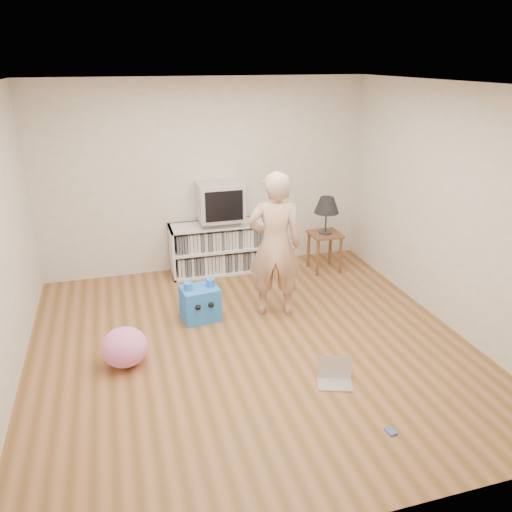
{
  "coord_description": "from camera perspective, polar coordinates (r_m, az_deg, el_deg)",
  "views": [
    {
      "loc": [
        -1.21,
        -4.36,
        2.82
      ],
      "look_at": [
        0.17,
        0.4,
        0.84
      ],
      "focal_mm": 35.0,
      "sensor_mm": 36.0,
      "label": 1
    }
  ],
  "objects": [
    {
      "name": "walls",
      "position": [
        4.77,
        -0.67,
        3.19
      ],
      "size": [
        4.52,
        4.52,
        2.6
      ],
      "color": "beige",
      "rests_on": "ground"
    },
    {
      "name": "laptop",
      "position": [
        4.83,
        8.97,
        -13.35
      ],
      "size": [
        0.38,
        0.34,
        0.22
      ],
      "rotation": [
        0.0,
        0.0,
        -0.33
      ],
      "color": "silver",
      "rests_on": "ground"
    },
    {
      "name": "person",
      "position": [
        5.62,
        2.16,
        1.23
      ],
      "size": [
        0.71,
        0.56,
        1.7
      ],
      "primitive_type": "imported",
      "rotation": [
        0.0,
        0.0,
        2.86
      ],
      "color": "#D7AE93",
      "rests_on": "ground"
    },
    {
      "name": "plush_pink",
      "position": [
        5.1,
        -14.82,
        -10.04
      ],
      "size": [
        0.57,
        0.57,
        0.39
      ],
      "primitive_type": "ellipsoid",
      "rotation": [
        0.0,
        0.0,
        -0.31
      ],
      "color": "#FF7FCD",
      "rests_on": "ground"
    },
    {
      "name": "table_lamp",
      "position": [
        6.87,
        8.08,
        5.69
      ],
      "size": [
        0.34,
        0.34,
        0.52
      ],
      "color": "#333333",
      "rests_on": "side_table"
    },
    {
      "name": "media_unit",
      "position": [
        6.98,
        -4.03,
        1.02
      ],
      "size": [
        1.4,
        0.45,
        0.7
      ],
      "color": "white",
      "rests_on": "ground"
    },
    {
      "name": "playing_cards",
      "position": [
        4.4,
        15.14,
        -18.8
      ],
      "size": [
        0.08,
        0.1,
        0.02
      ],
      "primitive_type": "cube",
      "rotation": [
        0.0,
        0.0,
        0.15
      ],
      "color": "#4560B9",
      "rests_on": "ground"
    },
    {
      "name": "ground",
      "position": [
        5.33,
        -0.61,
        -10.17
      ],
      "size": [
        4.5,
        4.5,
        0.0
      ],
      "primitive_type": "plane",
      "color": "brown",
      "rests_on": "ground"
    },
    {
      "name": "ceiling",
      "position": [
        4.53,
        -0.75,
        18.99
      ],
      "size": [
        4.5,
        4.5,
        0.01
      ],
      "primitive_type": "cube",
      "color": "white",
      "rests_on": "walls"
    },
    {
      "name": "crt_tv",
      "position": [
        6.76,
        -4.14,
        6.28
      ],
      "size": [
        0.6,
        0.53,
        0.5
      ],
      "color": "#AFAFB4",
      "rests_on": "dvd_deck"
    },
    {
      "name": "side_table",
      "position": [
        7.03,
        7.86,
        1.58
      ],
      "size": [
        0.42,
        0.42,
        0.55
      ],
      "color": "brown",
      "rests_on": "ground"
    },
    {
      "name": "dvd_deck",
      "position": [
        6.84,
        -4.09,
        3.99
      ],
      "size": [
        0.45,
        0.35,
        0.07
      ],
      "primitive_type": "cube",
      "color": "gray",
      "rests_on": "media_unit"
    },
    {
      "name": "plush_blue",
      "position": [
        5.77,
        -6.4,
        -5.34
      ],
      "size": [
        0.45,
        0.4,
        0.48
      ],
      "rotation": [
        0.0,
        0.0,
        0.12
      ],
      "color": "blue",
      "rests_on": "ground"
    }
  ]
}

